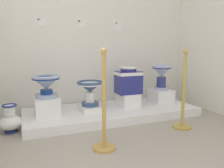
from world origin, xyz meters
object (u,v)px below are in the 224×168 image
Objects in this scene: antique_toilet_pale_glazed at (90,88)px; info_placard_second at (82,24)px; plinth_block_rightmost at (128,99)px; plinth_block_broad_patterned at (161,95)px; antique_toilet_rightmost at (128,80)px; antique_toilet_broad_patterned at (161,73)px; stanchion_post_near_right at (183,104)px; decorative_vase_spare at (10,121)px; stanchion_post_near_left at (104,118)px; plinth_block_slender_white at (47,106)px; info_placard_first at (41,22)px; plinth_block_pale_glazed at (90,108)px; info_placard_third at (119,26)px; antique_toilet_slender_white at (46,83)px.

antique_toilet_pale_glazed is 1.09m from info_placard_second.
plinth_block_rightmost is 0.97× the size of plinth_block_broad_patterned.
antique_toilet_rightmost reaches higher than plinth_block_broad_patterned.
stanchion_post_near_right is at bearing -106.63° from antique_toilet_broad_patterned.
decorative_vase_spare is 0.34× the size of stanchion_post_near_left.
plinth_block_slender_white is 1.92m from antique_toilet_broad_patterned.
info_placard_first is at bearing 167.25° from plinth_block_broad_patterned.
antique_toilet_pale_glazed is 1.29m from plinth_block_broad_patterned.
plinth_block_pale_glazed is at bearing 2.07° from plinth_block_slender_white.
antique_toilet_broad_patterned is (1.89, 0.11, 0.36)m from plinth_block_slender_white.
plinth_block_rightmost is 0.32m from antique_toilet_rightmost.
decorative_vase_spare is at bearing -161.35° from plinth_block_slender_white.
info_placard_second is (-1.24, 0.42, 1.18)m from plinth_block_broad_patterned.
info_placard_second reaches higher than stanchion_post_near_left.
info_placard_third is at bearing 37.46° from antique_toilet_pale_glazed.
plinth_block_slender_white is 1.80m from stanchion_post_near_right.
antique_toilet_pale_glazed is 0.68m from plinth_block_rightmost.
plinth_block_pale_glazed is at bearing -40.89° from info_placard_first.
antique_toilet_broad_patterned is at bearing -18.70° from info_placard_second.
antique_toilet_pale_glazed is 0.37× the size of stanchion_post_near_left.
plinth_block_slender_white is at bearing -176.61° from plinth_block_broad_patterned.
antique_toilet_broad_patterned is at bearing 3.39° from plinth_block_slender_white.
info_placard_first is (-1.86, 0.42, 0.80)m from antique_toilet_broad_patterned.
stanchion_post_near_right is (-0.27, -0.92, -0.29)m from antique_toilet_broad_patterned.
plinth_block_broad_patterned reaches higher than plinth_block_pale_glazed.
info_placard_first reaches higher than decorative_vase_spare.
info_placard_second reaches higher than antique_toilet_rightmost.
antique_toilet_broad_patterned is 1.85m from stanchion_post_near_left.
plinth_block_broad_patterned is 0.38m from antique_toilet_broad_patterned.
antique_toilet_slender_white reaches higher than plinth_block_pale_glazed.
plinth_block_slender_white is 0.65m from antique_toilet_pale_glazed.
plinth_block_broad_patterned reaches higher than plinth_block_rightmost.
info_placard_first is at bearing -180.00° from info_placard_third.
antique_toilet_rightmost is at bearing 0.00° from plinth_block_rightmost.
stanchion_post_near_left reaches higher than decorative_vase_spare.
stanchion_post_near_right is (1.16, 0.22, -0.02)m from stanchion_post_near_left.
antique_toilet_slender_white is 0.73m from plinth_block_pale_glazed.
antique_toilet_pale_glazed reaches higher than plinth_block_broad_patterned.
plinth_block_slender_white is 0.34× the size of stanchion_post_near_right.
plinth_block_broad_patterned is at bearing 3.39° from antique_toilet_slender_white.
plinth_block_slender_white is at bearing -176.73° from plinth_block_rightmost.
antique_toilet_rightmost is 1.14× the size of plinth_block_broad_patterned.
plinth_block_pale_glazed is 0.96× the size of antique_toilet_broad_patterned.
plinth_block_slender_white is at bearing -177.93° from plinth_block_pale_glazed.
info_placard_second is at bearing 161.30° from plinth_block_broad_patterned.
info_placard_second reaches higher than stanchion_post_near_right.
plinth_block_slender_white is 0.94× the size of plinth_block_broad_patterned.
plinth_block_slender_white is 1.28m from info_placard_first.
stanchion_post_near_right is (-0.27, -0.92, 0.09)m from plinth_block_broad_patterned.
antique_toilet_rightmost is 3.28× the size of info_placard_second.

